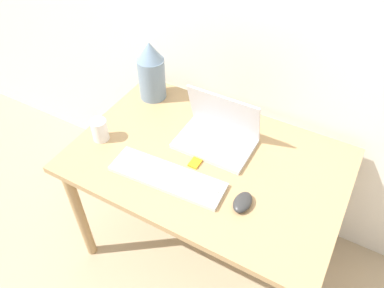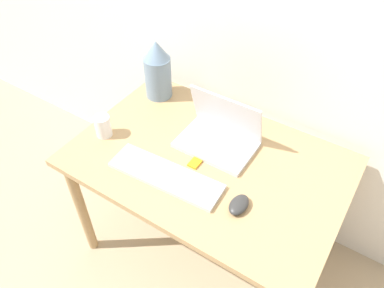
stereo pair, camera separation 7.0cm
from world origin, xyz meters
TOP-DOWN VIEW (x-y plane):
  - desk at (0.00, 0.38)m, footprint 1.16×0.77m
  - laptop at (-0.01, 0.50)m, footprint 0.33×0.23m
  - keyboard at (-0.09, 0.20)m, footprint 0.49×0.17m
  - mouse at (0.23, 0.23)m, footprint 0.07×0.10m
  - vase at (-0.45, 0.64)m, footprint 0.13×0.13m
  - mp3_player at (-0.03, 0.33)m, footprint 0.04×0.06m
  - mug at (-0.48, 0.26)m, footprint 0.07×0.07m

SIDE VIEW (x-z plane):
  - desk at x=0.00m, z-range 0.27..0.97m
  - mp3_player at x=-0.03m, z-range 0.70..0.71m
  - keyboard at x=-0.09m, z-range 0.70..0.72m
  - mouse at x=0.23m, z-range 0.70..0.74m
  - mug at x=-0.48m, z-range 0.70..0.81m
  - laptop at x=-0.01m, z-range 0.64..0.87m
  - vase at x=-0.45m, z-range 0.70..1.00m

